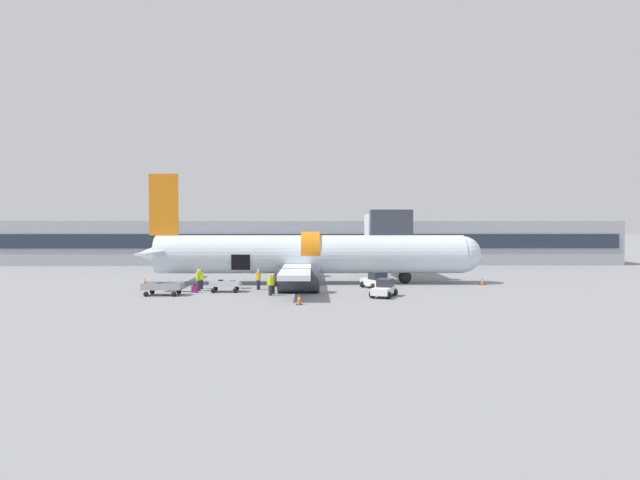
# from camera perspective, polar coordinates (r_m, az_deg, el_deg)

# --- Properties ---
(ground_plane) EXTENTS (500.00, 500.00, 0.00)m
(ground_plane) POSITION_cam_1_polar(r_m,az_deg,el_deg) (49.82, -1.13, -4.85)
(ground_plane) COLOR gray
(terminal_strip) EXTENTS (84.96, 11.23, 5.98)m
(terminal_strip) POSITION_cam_1_polar(r_m,az_deg,el_deg) (81.67, -1.00, -0.21)
(terminal_strip) COLOR #9EA3AD
(terminal_strip) RESTS_ON ground_plane
(jet_bridge_stub) EXTENTS (4.12, 12.10, 7.00)m
(jet_bridge_stub) POSITION_cam_1_polar(r_m,az_deg,el_deg) (60.77, 6.53, 1.11)
(jet_bridge_stub) COLOR #4C4C51
(jet_bridge_stub) RESTS_ON ground_plane
(airplane) EXTENTS (32.52, 26.74, 10.28)m
(airplane) POSITION_cam_1_polar(r_m,az_deg,el_deg) (53.53, -1.41, -1.55)
(airplane) COLOR silver
(airplane) RESTS_ON ground_plane
(baggage_tug_lead) EXTENTS (2.44, 3.30, 1.36)m
(baggage_tug_lead) POSITION_cam_1_polar(r_m,az_deg,el_deg) (44.31, 6.42, -4.90)
(baggage_tug_lead) COLOR silver
(baggage_tug_lead) RESTS_ON ground_plane
(baggage_tug_mid) EXTENTS (2.56, 3.29, 1.47)m
(baggage_tug_mid) POSITION_cam_1_polar(r_m,az_deg,el_deg) (49.91, 5.58, -4.11)
(baggage_tug_mid) COLOR silver
(baggage_tug_mid) RESTS_ON ground_plane
(baggage_cart_loading) EXTENTS (3.46, 1.89, 1.03)m
(baggage_cart_loading) POSITION_cam_1_polar(r_m,az_deg,el_deg) (47.76, -9.34, -4.56)
(baggage_cart_loading) COLOR silver
(baggage_cart_loading) RESTS_ON ground_plane
(baggage_cart_queued) EXTENTS (3.99, 2.04, 1.00)m
(baggage_cart_queued) POSITION_cam_1_polar(r_m,az_deg,el_deg) (46.56, -15.38, -4.72)
(baggage_cart_queued) COLOR #999BA0
(baggage_cart_queued) RESTS_ON ground_plane
(ground_crew_loader_a) EXTENTS (0.49, 0.54, 1.61)m
(ground_crew_loader_a) POSITION_cam_1_polar(r_m,az_deg,el_deg) (45.99, -4.73, -4.34)
(ground_crew_loader_a) COLOR black
(ground_crew_loader_a) RESTS_ON ground_plane
(ground_crew_loader_b) EXTENTS (0.49, 0.60, 1.72)m
(ground_crew_loader_b) POSITION_cam_1_polar(r_m,az_deg,el_deg) (49.01, -6.19, -3.90)
(ground_crew_loader_b) COLOR #1E2338
(ground_crew_loader_b) RESTS_ON ground_plane
(ground_crew_driver) EXTENTS (0.48, 0.64, 1.84)m
(ground_crew_driver) POSITION_cam_1_polar(r_m,az_deg,el_deg) (48.94, -12.05, -3.86)
(ground_crew_driver) COLOR #2D2D33
(ground_crew_driver) RESTS_ON ground_plane
(ground_crew_supervisor) EXTENTS (0.58, 0.48, 1.68)m
(ground_crew_supervisor) POSITION_cam_1_polar(r_m,az_deg,el_deg) (44.91, -4.99, -4.43)
(ground_crew_supervisor) COLOR #2D2D33
(ground_crew_supervisor) RESTS_ON ground_plane
(ground_crew_helper) EXTENTS (0.56, 0.56, 1.75)m
(ground_crew_helper) POSITION_cam_1_polar(r_m,az_deg,el_deg) (50.13, -11.80, -3.78)
(ground_crew_helper) COLOR #1E2338
(ground_crew_helper) RESTS_ON ground_plane
(suitcase_on_tarmac_upright) EXTENTS (0.58, 0.42, 0.67)m
(suitcase_on_tarmac_upright) POSITION_cam_1_polar(r_m,az_deg,el_deg) (47.85, -12.41, -4.82)
(suitcase_on_tarmac_upright) COLOR #721951
(suitcase_on_tarmac_upright) RESTS_ON ground_plane
(safety_cone_nose) EXTENTS (0.50, 0.50, 0.63)m
(safety_cone_nose) POSITION_cam_1_polar(r_m,az_deg,el_deg) (54.69, 15.91, -4.02)
(safety_cone_nose) COLOR black
(safety_cone_nose) RESTS_ON ground_plane
(safety_cone_engine_left) EXTENTS (0.45, 0.45, 0.78)m
(safety_cone_engine_left) POSITION_cam_1_polar(r_m,az_deg,el_deg) (39.84, -2.10, -5.95)
(safety_cone_engine_left) COLOR black
(safety_cone_engine_left) RESTS_ON ground_plane
(safety_cone_wingtip) EXTENTS (0.54, 0.54, 0.74)m
(safety_cone_wingtip) POSITION_cam_1_polar(r_m,az_deg,el_deg) (47.17, -0.64, -4.79)
(safety_cone_wingtip) COLOR black
(safety_cone_wingtip) RESTS_ON ground_plane
(safety_cone_tail) EXTENTS (0.58, 0.58, 0.64)m
(safety_cone_tail) POSITION_cam_1_polar(r_m,az_deg,el_deg) (55.12, -17.13, -3.99)
(safety_cone_tail) COLOR black
(safety_cone_tail) RESTS_ON ground_plane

